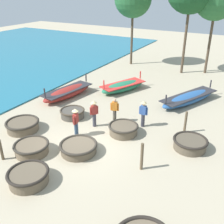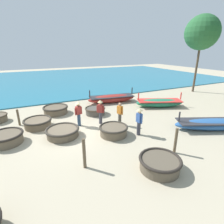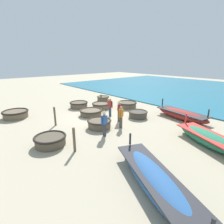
{
  "view_description": "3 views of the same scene",
  "coord_description": "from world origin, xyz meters",
  "views": [
    {
      "loc": [
        7.14,
        -9.52,
        7.69
      ],
      "look_at": [
        0.44,
        2.54,
        1.01
      ],
      "focal_mm": 42.0,
      "sensor_mm": 36.0,
      "label": 1
    },
    {
      "loc": [
        9.77,
        -2.0,
        4.85
      ],
      "look_at": [
        -0.08,
        2.79,
        0.89
      ],
      "focal_mm": 28.0,
      "sensor_mm": 36.0,
      "label": 2
    },
    {
      "loc": [
        8.32,
        11.56,
        4.65
      ],
      "look_at": [
        0.44,
        2.46,
        1.04
      ],
      "focal_mm": 28.0,
      "sensor_mm": 36.0,
      "label": 3
    }
  ],
  "objects": [
    {
      "name": "ground_plane",
      "position": [
        0.0,
        0.0,
        0.0
      ],
      "size": [
        80.0,
        80.0,
        0.0
      ],
      "primitive_type": "plane",
      "color": "tan"
    },
    {
      "name": "sea",
      "position": [
        -20.8,
        4.0,
        0.05
      ],
      "size": [
        28.0,
        52.0,
        0.1
      ],
      "primitive_type": "cube",
      "color": "teal",
      "rests_on": "ground"
    },
    {
      "name": "coracle_beside_post",
      "position": [
        -3.97,
        -0.31,
        0.33
      ],
      "size": [
        1.95,
        1.95,
        0.6
      ],
      "color": "brown",
      "rests_on": "ground"
    },
    {
      "name": "coracle_center",
      "position": [
        -0.3,
        -3.5,
        0.33
      ],
      "size": [
        1.81,
        1.81,
        0.6
      ],
      "color": "brown",
      "rests_on": "ground"
    },
    {
      "name": "coracle_front_right",
      "position": [
        5.09,
        2.52,
        0.31
      ],
      "size": [
        1.79,
        1.79,
        0.57
      ],
      "color": "brown",
      "rests_on": "ground"
    },
    {
      "name": "coracle_tilted",
      "position": [
        -2.44,
        2.46,
        0.3
      ],
      "size": [
        1.6,
        1.6,
        0.55
      ],
      "color": "#4C473F",
      "rests_on": "ground"
    },
    {
      "name": "coracle_far_left",
      "position": [
        1.38,
        2.17,
        0.32
      ],
      "size": [
        1.72,
        1.72,
        0.58
      ],
      "color": "brown",
      "rests_on": "ground"
    },
    {
      "name": "coracle_far_right",
      "position": [
        0.22,
        -0.58,
        0.28
      ],
      "size": [
        1.95,
        1.95,
        0.52
      ],
      "color": "brown",
      "rests_on": "ground"
    },
    {
      "name": "coracle_front_left",
      "position": [
        -1.8,
        -1.79,
        0.31
      ],
      "size": [
        1.79,
        1.79,
        0.56
      ],
      "color": "brown",
      "rests_on": "ground"
    },
    {
      "name": "long_boat_white_hull",
      "position": [
        3.52,
        8.47,
        0.35
      ],
      "size": [
        3.34,
        5.43,
        1.2
      ],
      "color": "#285693",
      "rests_on": "ground"
    },
    {
      "name": "long_boat_red_hull",
      "position": [
        -4.83,
        5.05,
        0.38
      ],
      "size": [
        1.96,
        4.72,
        1.32
      ],
      "color": "maroon",
      "rests_on": "ground"
    },
    {
      "name": "long_boat_green_hull",
      "position": [
        -1.74,
        8.26,
        0.37
      ],
      "size": [
        2.79,
        4.28,
        1.28
      ],
      "color": "#237551",
      "rests_on": "ground"
    },
    {
      "name": "fisherman_by_coracle",
      "position": [
        2.0,
        3.53,
        0.96
      ],
      "size": [
        0.53,
        0.36,
        1.67
      ],
      "color": "#383842",
      "rests_on": "ground"
    },
    {
      "name": "fisherman_crouching",
      "position": [
        -0.56,
        2.15,
        0.96
      ],
      "size": [
        0.38,
        0.44,
        1.67
      ],
      "color": "#383842",
      "rests_on": "ground"
    },
    {
      "name": "fisherman_standing_right",
      "position": [
        0.25,
        3.2,
        0.84
      ],
      "size": [
        0.51,
        0.32,
        1.57
      ],
      "color": "#4C473D",
      "rests_on": "ground"
    },
    {
      "name": "fisherman_with_hat",
      "position": [
        -0.85,
        0.72,
        0.96
      ],
      "size": [
        0.36,
        0.52,
        1.67
      ],
      "color": "#2D425B",
      "rests_on": "ground"
    },
    {
      "name": "mooring_post_inland",
      "position": [
        -2.66,
        -2.89,
        0.56
      ],
      "size": [
        0.14,
        0.14,
        1.12
      ],
      "primitive_type": "cylinder",
      "color": "brown",
      "rests_on": "ground"
    },
    {
      "name": "mooring_post_mid_beach",
      "position": [
        4.4,
        4.04,
        0.67
      ],
      "size": [
        0.14,
        0.14,
        1.33
      ],
      "primitive_type": "cylinder",
      "color": "brown",
      "rests_on": "ground"
    },
    {
      "name": "mooring_post_shoreline",
      "position": [
        3.56,
        -0.29,
        0.7
      ],
      "size": [
        0.14,
        0.14,
        1.4
      ],
      "primitive_type": "cylinder",
      "color": "brown",
      "rests_on": "ground"
    },
    {
      "name": "tree_center",
      "position": [
        -4.63,
        15.9,
        6.53
      ],
      "size": [
        3.68,
        3.68,
        8.39
      ],
      "color": "#4C3D2D",
      "rests_on": "ground"
    }
  ]
}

